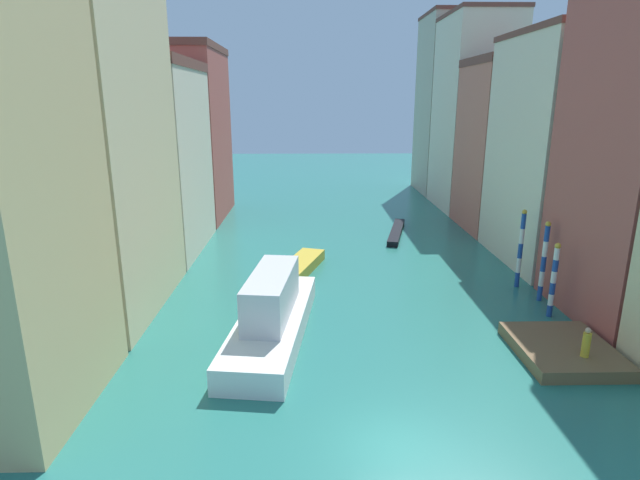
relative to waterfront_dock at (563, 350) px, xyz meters
The scene contains 16 objects.
ground_plane 20.27m from the waterfront_dock, 117.06° to the left, with size 154.00×154.00×0.00m, color #28756B.
building_left_1 27.47m from the waterfront_dock, 164.55° to the left, with size 6.87×11.84×22.38m.
building_left_2 31.48m from the waterfront_dock, 142.44° to the left, with size 6.87×11.90×14.87m.
building_left_3 40.18m from the waterfront_dock, 128.16° to the left, with size 6.87×12.07×17.08m.
building_right_2 17.95m from the waterfront_dock, 68.62° to the left, with size 6.87×11.19×16.60m.
building_right_3 26.93m from the waterfront_dock, 76.92° to the left, with size 6.87×9.24×15.56m.
building_right_4 37.05m from the waterfront_dock, 80.55° to the left, with size 6.87×10.74×20.76m.
building_right_5 47.31m from the waterfront_dock, 82.70° to the left, with size 6.87×9.99×22.29m.
waterfront_dock is the anchor object (origin of this frame).
person_on_dock 1.57m from the waterfront_dock, 73.38° to the right, with size 0.36×0.36×1.42m.
mooring_pole_0 5.20m from the waterfront_dock, 72.39° to the left, with size 0.33×0.33×4.33m.
mooring_pole_1 7.56m from the waterfront_dock, 74.48° to the left, with size 0.32×0.32×4.98m.
mooring_pole_2 9.76m from the waterfront_dock, 80.96° to the left, with size 0.32×0.32×5.19m.
vaporetto_white 14.33m from the waterfront_dock, behind, with size 4.55×11.98×3.48m.
gondola_black 23.23m from the waterfront_dock, 100.47° to the left, with size 3.00×8.67×0.49m.
motorboat_0 18.02m from the waterfront_dock, 135.67° to the left, with size 3.80×7.04×0.77m.
Camera 1 is at (-2.92, -15.34, 11.90)m, focal length 28.49 mm.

